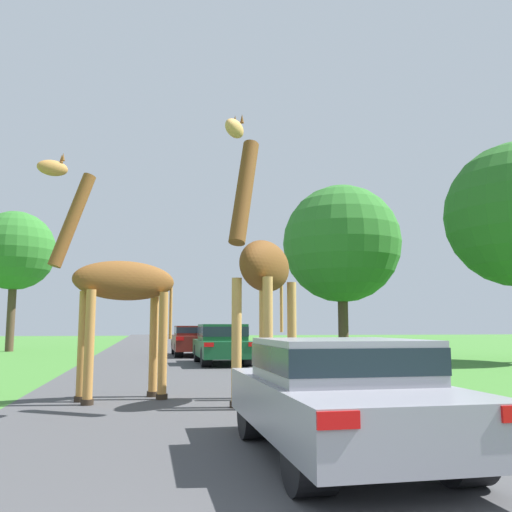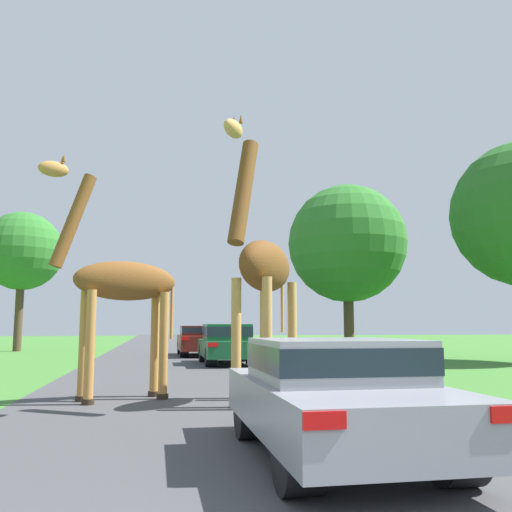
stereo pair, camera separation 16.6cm
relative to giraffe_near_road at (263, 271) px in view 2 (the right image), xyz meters
The scene contains 8 objects.
road 21.26m from the giraffe_near_road, 92.92° to the left, with size 6.93×120.00×0.00m.
giraffe_near_road is the anchor object (origin of this frame).
giraffe_companion 2.86m from the giraffe_near_road, 159.99° to the left, with size 2.73×1.36×4.67m.
car_lead_maroon 4.47m from the giraffe_near_road, 90.18° to the right, with size 1.80×3.95×1.28m.
car_queue_right 10.70m from the giraffe_near_road, 86.32° to the left, with size 1.83×4.53×1.48m.
car_queue_left 16.57m from the giraffe_near_road, 89.66° to the left, with size 1.92×4.82×1.42m.
tree_centre_back 24.96m from the giraffe_near_road, 112.87° to the left, with size 4.50×4.50×7.94m.
tree_far_right 16.74m from the giraffe_near_road, 64.44° to the left, with size 5.72×5.72×8.26m.
Camera 2 is at (-0.88, -1.02, 1.42)m, focal length 38.00 mm.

